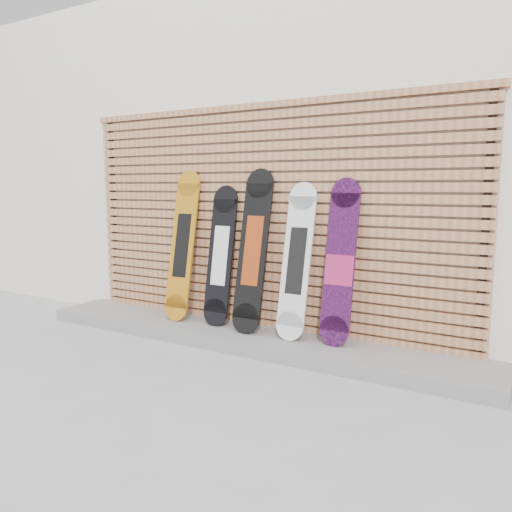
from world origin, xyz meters
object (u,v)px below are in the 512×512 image
object	(u,v)px
snowboard_3	(297,261)
snowboard_2	(253,251)
snowboard_4	(340,263)
snowboard_0	(183,245)
snowboard_1	(221,256)

from	to	relation	value
snowboard_3	snowboard_2	bearing A→B (deg)	-178.77
snowboard_4	snowboard_0	bearing A→B (deg)	-179.27
snowboard_0	snowboard_2	distance (m)	0.86
snowboard_0	snowboard_4	world-z (taller)	snowboard_0
snowboard_2	snowboard_4	world-z (taller)	snowboard_2
snowboard_0	snowboard_1	distance (m)	0.47
snowboard_2	snowboard_3	bearing A→B (deg)	1.23
snowboard_2	snowboard_4	bearing A→B (deg)	2.19
snowboard_2	snowboard_4	distance (m)	0.87
snowboard_1	snowboard_2	bearing A→B (deg)	-5.62
snowboard_1	snowboard_4	bearing A→B (deg)	-0.29
snowboard_2	snowboard_4	xyz separation A→B (m)	(0.86, 0.03, -0.06)
snowboard_3	snowboard_4	xyz separation A→B (m)	(0.41, 0.02, 0.01)
snowboard_0	snowboard_4	size ratio (longest dim) A/B	1.06
snowboard_0	snowboard_2	bearing A→B (deg)	-0.75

